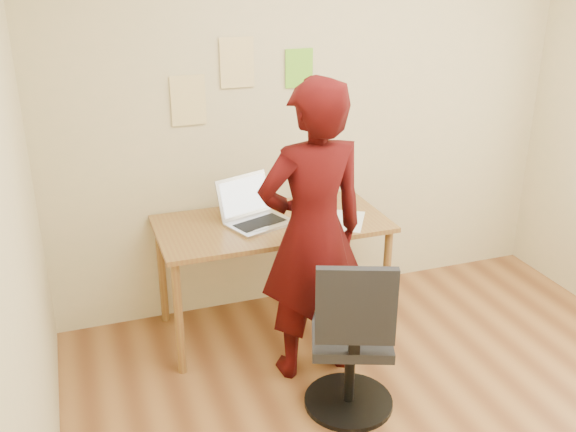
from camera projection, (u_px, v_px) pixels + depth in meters
name	position (u px, v px, depth m)	size (l,w,h in m)	color
room	(471.00, 195.00, 2.61)	(3.58, 3.58, 2.78)	brown
desk	(272.00, 235.00, 3.95)	(1.40, 0.70, 0.74)	olive
laptop	(254.00, 214.00, 3.89)	(0.46, 0.44, 0.27)	#B5B5BC
paper_sheet	(344.00, 220.00, 3.93)	(0.23, 0.34, 0.00)	white
phone	(316.00, 229.00, 3.80)	(0.06, 0.11, 0.01)	black
wall_note_left	(188.00, 100.00, 3.84)	(0.21, 0.00, 0.30)	#F0D58F
wall_note_mid	(237.00, 63.00, 3.86)	(0.21, 0.00, 0.30)	#F0D58F
wall_note_right	(299.00, 68.00, 4.00)	(0.18, 0.00, 0.24)	#76D12F
office_chair	(352.00, 348.00, 3.27)	(0.52, 0.53, 0.92)	black
person	(313.00, 234.00, 3.46)	(0.62, 0.41, 1.71)	#380707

